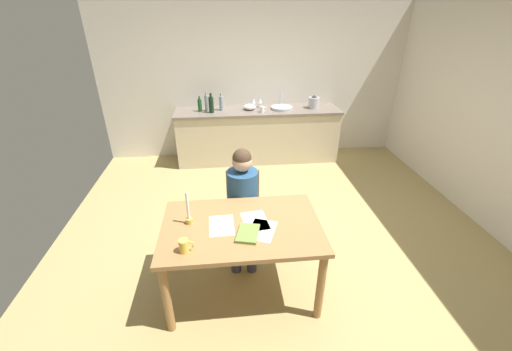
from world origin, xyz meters
name	(u,v)px	position (x,y,z in m)	size (l,w,h in m)	color
ground_plane	(278,239)	(0.00, 0.00, -0.02)	(5.20, 5.20, 0.04)	tan
wall_back	(256,81)	(0.00, 2.60, 1.30)	(5.20, 0.12, 2.60)	silver
kitchen_counter	(258,135)	(0.00, 2.24, 0.45)	(2.76, 0.64, 0.90)	beige
dining_table	(242,234)	(-0.46, -0.72, 0.64)	(1.38, 0.90, 0.74)	#9E7042
chair_at_table	(243,206)	(-0.41, -0.03, 0.48)	(0.43, 0.43, 0.87)	#9E7042
person_seated	(243,198)	(-0.42, -0.18, 0.68)	(0.34, 0.61, 1.19)	navy
coffee_mug	(184,246)	(-0.92, -1.01, 0.80)	(0.12, 0.08, 0.11)	#F2CC4C
candlestick	(189,215)	(-0.91, -0.64, 0.83)	(0.06, 0.06, 0.31)	gold
book_magazine	(248,233)	(-0.42, -0.85, 0.76)	(0.17, 0.25, 0.03)	olive
paper_letter	(262,230)	(-0.29, -0.81, 0.74)	(0.21, 0.30, 0.00)	white
paper_bill	(255,221)	(-0.34, -0.67, 0.74)	(0.21, 0.30, 0.00)	white
paper_envelope	(222,225)	(-0.63, -0.71, 0.74)	(0.21, 0.30, 0.00)	white
sink_unit	(282,108)	(0.41, 2.24, 0.92)	(0.36, 0.36, 0.24)	#B2B7BC
bottle_oil	(200,105)	(-0.95, 2.24, 1.00)	(0.06, 0.06, 0.25)	#194C23
bottle_vinegar	(207,103)	(-0.84, 2.26, 1.03)	(0.06, 0.06, 0.32)	#8C999E
bottle_wine_red	(211,104)	(-0.76, 2.15, 1.03)	(0.08, 0.08, 0.31)	black
bottle_sauce	(221,103)	(-0.60, 2.28, 1.02)	(0.07, 0.07, 0.29)	#8C999E
mixing_bowl	(250,107)	(-0.14, 2.26, 0.95)	(0.20, 0.20, 0.09)	white
stovetop_kettle	(314,102)	(0.95, 2.24, 1.00)	(0.18, 0.18, 0.22)	#B7BABF
wine_glass_near_sink	(260,101)	(0.05, 2.39, 1.01)	(0.07, 0.07, 0.15)	silver
wine_glass_by_kettle	(254,101)	(-0.06, 2.39, 1.01)	(0.07, 0.07, 0.15)	silver
teacup_on_counter	(262,109)	(0.06, 2.09, 0.95)	(0.11, 0.07, 0.09)	white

